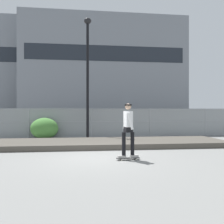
{
  "coord_description": "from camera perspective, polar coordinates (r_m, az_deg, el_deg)",
  "views": [
    {
      "loc": [
        -0.76,
        -9.06,
        1.64
      ],
      "look_at": [
        0.86,
        3.55,
        1.63
      ],
      "focal_mm": 41.05,
      "sensor_mm": 36.0,
      "label": 1
    }
  ],
  "objects": [
    {
      "name": "gravel_berm",
      "position": [
        12.47,
        -3.8,
        -6.94
      ],
      "size": [
        12.66,
        3.26,
        0.24
      ],
      "primitive_type": "cube",
      "color": "#4C473F",
      "rests_on": "ground_plane"
    },
    {
      "name": "shrub_left",
      "position": [
        15.95,
        -14.83,
        -3.55
      ],
      "size": [
        1.65,
        1.35,
        1.28
      ],
      "color": "#477F38",
      "rests_on": "ground_plane"
    },
    {
      "name": "skater",
      "position": [
        8.74,
        3.61,
        -3.27
      ],
      "size": [
        0.73,
        0.6,
        1.85
      ],
      "color": "#B2ADA8",
      "rests_on": "skateboard"
    },
    {
      "name": "library_building",
      "position": [
        52.12,
        -21.18,
        8.21
      ],
      "size": [
        20.32,
        11.18,
        18.05
      ],
      "color": "slate",
      "rests_on": "ground_plane"
    },
    {
      "name": "skateboard",
      "position": [
        8.87,
        3.61,
        -10.23
      ],
      "size": [
        0.82,
        0.29,
        0.07
      ],
      "color": "black",
      "rests_on": "ground_plane"
    },
    {
      "name": "parked_car_near",
      "position": [
        20.11,
        -22.06,
        -2.23
      ],
      "size": [
        4.56,
        2.28,
        1.66
      ],
      "color": "maroon",
      "rests_on": "ground_plane"
    },
    {
      "name": "street_lamp",
      "position": [
        15.52,
        -5.45,
        10.51
      ],
      "size": [
        0.44,
        0.44,
        7.22
      ],
      "color": "black",
      "rests_on": "ground_plane"
    },
    {
      "name": "parked_car_far",
      "position": [
        20.54,
        12.12,
        -2.18
      ],
      "size": [
        4.45,
        2.05,
        1.66
      ],
      "color": "#B7BABF",
      "rests_on": "ground_plane"
    },
    {
      "name": "parked_car_mid",
      "position": [
        19.61,
        -6.94,
        -2.29
      ],
      "size": [
        4.44,
        2.02,
        1.66
      ],
      "color": "navy",
      "rests_on": "ground_plane"
    },
    {
      "name": "chain_fence",
      "position": [
        16.27,
        -4.64,
        -2.44
      ],
      "size": [
        23.04,
        0.06,
        1.85
      ],
      "color": "gray",
      "rests_on": "ground_plane"
    },
    {
      "name": "office_block",
      "position": [
        46.85,
        -1.94,
        8.95
      ],
      "size": [
        27.73,
        10.76,
        17.75
      ],
      "color": "slate",
      "rests_on": "ground_plane"
    },
    {
      "name": "ground_plane",
      "position": [
        9.24,
        -2.53,
        -10.18
      ],
      "size": [
        120.0,
        120.0,
        0.0
      ],
      "primitive_type": "plane",
      "color": "slate"
    }
  ]
}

